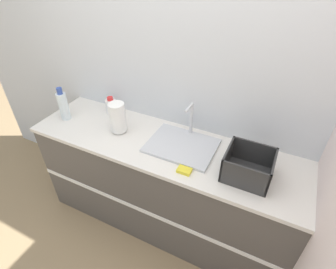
{
  "coord_description": "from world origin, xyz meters",
  "views": [
    {
      "loc": [
        0.7,
        -1.04,
        2.09
      ],
      "look_at": [
        0.05,
        0.26,
        1.01
      ],
      "focal_mm": 28.0,
      "sensor_mm": 36.0,
      "label": 1
    }
  ],
  "objects_px": {
    "bottle_clear": "(63,105)",
    "sink": "(182,144)",
    "paper_towel_roll": "(118,118)",
    "dish_rack": "(248,167)",
    "bottle_white_spray": "(111,106)"
  },
  "relations": [
    {
      "from": "sink",
      "to": "bottle_clear",
      "type": "bearing_deg",
      "value": -175.02
    },
    {
      "from": "sink",
      "to": "dish_rack",
      "type": "xyz_separation_m",
      "value": [
        0.48,
        -0.09,
        0.05
      ]
    },
    {
      "from": "sink",
      "to": "dish_rack",
      "type": "height_order",
      "value": "sink"
    },
    {
      "from": "dish_rack",
      "to": "bottle_clear",
      "type": "relative_size",
      "value": 1.02
    },
    {
      "from": "paper_towel_roll",
      "to": "bottle_clear",
      "type": "bearing_deg",
      "value": -175.15
    },
    {
      "from": "paper_towel_roll",
      "to": "bottle_white_spray",
      "type": "height_order",
      "value": "paper_towel_roll"
    },
    {
      "from": "bottle_clear",
      "to": "sink",
      "type": "bearing_deg",
      "value": 4.98
    },
    {
      "from": "paper_towel_roll",
      "to": "bottle_clear",
      "type": "xyz_separation_m",
      "value": [
        -0.5,
        -0.04,
        -0.0
      ]
    },
    {
      "from": "sink",
      "to": "paper_towel_roll",
      "type": "distance_m",
      "value": 0.53
    },
    {
      "from": "bottle_white_spray",
      "to": "bottle_clear",
      "type": "height_order",
      "value": "bottle_clear"
    },
    {
      "from": "paper_towel_roll",
      "to": "dish_rack",
      "type": "xyz_separation_m",
      "value": [
        0.99,
        -0.04,
        -0.06
      ]
    },
    {
      "from": "bottle_white_spray",
      "to": "bottle_clear",
      "type": "bearing_deg",
      "value": -139.34
    },
    {
      "from": "dish_rack",
      "to": "paper_towel_roll",
      "type": "bearing_deg",
      "value": 177.56
    },
    {
      "from": "paper_towel_roll",
      "to": "bottle_clear",
      "type": "height_order",
      "value": "bottle_clear"
    },
    {
      "from": "paper_towel_roll",
      "to": "bottle_white_spray",
      "type": "distance_m",
      "value": 0.3
    }
  ]
}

